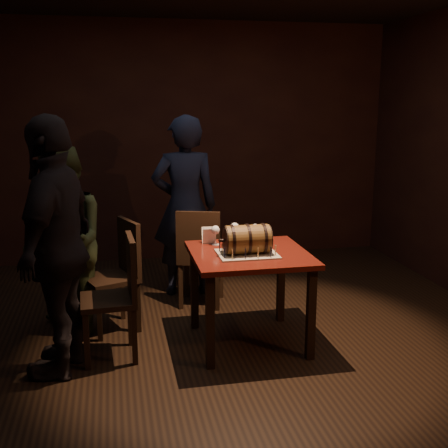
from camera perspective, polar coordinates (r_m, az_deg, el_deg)
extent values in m
plane|color=black|center=(4.67, -0.19, -11.59)|extent=(5.00, 5.00, 0.00)
cube|color=black|center=(6.75, -4.36, 8.21)|extent=(5.00, 0.04, 2.80)
cube|color=black|center=(1.94, 14.26, -3.24)|extent=(5.00, 0.04, 2.80)
cube|color=#44100B|center=(4.37, 2.59, -3.12)|extent=(0.90, 0.90, 0.04)
cube|color=black|center=(4.07, -1.43, -9.93)|extent=(0.06, 0.06, 0.71)
cube|color=black|center=(4.26, 8.82, -9.05)|extent=(0.06, 0.06, 0.71)
cube|color=black|center=(4.77, -3.02, -6.48)|extent=(0.06, 0.06, 0.71)
cube|color=black|center=(4.93, 5.79, -5.89)|extent=(0.06, 0.06, 0.71)
cube|color=#A79B87|center=(4.30, 2.36, -3.06)|extent=(0.45, 0.35, 0.01)
cylinder|color=brown|center=(4.27, 2.38, -1.56)|extent=(0.33, 0.22, 0.22)
cylinder|color=black|center=(4.24, 0.77, -1.64)|extent=(0.02, 0.24, 0.24)
cylinder|color=black|center=(4.27, 2.38, -1.56)|extent=(0.02, 0.24, 0.24)
cylinder|color=black|center=(4.30, 3.96, -1.48)|extent=(0.02, 0.24, 0.24)
cylinder|color=black|center=(4.23, 0.15, -1.67)|extent=(0.01, 0.21, 0.21)
cylinder|color=black|center=(4.31, 4.57, -1.44)|extent=(0.01, 0.21, 0.21)
cylinder|color=black|center=(4.23, -0.13, -1.68)|extent=(0.04, 0.02, 0.02)
sphere|color=black|center=(4.22, -0.39, -1.70)|extent=(0.03, 0.03, 0.03)
cylinder|color=#E2D487|center=(4.12, 0.86, -3.09)|extent=(0.01, 0.01, 0.08)
cylinder|color=black|center=(4.10, 0.87, -2.48)|extent=(0.00, 0.00, 0.01)
cylinder|color=black|center=(4.14, 2.18, -3.01)|extent=(0.01, 0.01, 0.08)
cylinder|color=black|center=(4.12, 2.19, -2.41)|extent=(0.00, 0.00, 0.01)
cylinder|color=#E2D487|center=(4.16, 3.48, -2.94)|extent=(0.01, 0.01, 0.08)
cylinder|color=black|center=(4.15, 3.49, -2.34)|extent=(0.00, 0.00, 0.01)
cylinder|color=black|center=(4.18, 4.77, -2.86)|extent=(0.01, 0.01, 0.08)
cylinder|color=black|center=(4.17, 4.78, -2.27)|extent=(0.00, 0.00, 0.01)
cylinder|color=#E2D487|center=(4.24, 5.25, -2.66)|extent=(0.01, 0.01, 0.08)
cylinder|color=black|center=(4.23, 5.26, -2.07)|extent=(0.00, 0.00, 0.01)
cylinder|color=black|center=(4.33, 4.88, -2.33)|extent=(0.01, 0.01, 0.08)
cylinder|color=black|center=(4.32, 4.89, -1.75)|extent=(0.00, 0.00, 0.01)
cylinder|color=#E2D487|center=(4.42, 4.53, -2.01)|extent=(0.01, 0.01, 0.08)
cylinder|color=black|center=(4.41, 4.54, -1.44)|extent=(0.00, 0.00, 0.01)
cylinder|color=black|center=(4.45, 3.76, -1.89)|extent=(0.01, 0.01, 0.08)
cylinder|color=black|center=(4.44, 3.77, -1.33)|extent=(0.00, 0.00, 0.01)
cylinder|color=#E2D487|center=(4.43, 2.55, -1.95)|extent=(0.01, 0.01, 0.08)
cylinder|color=black|center=(4.42, 2.55, -1.39)|extent=(0.00, 0.00, 0.01)
cylinder|color=black|center=(4.41, 1.32, -2.02)|extent=(0.01, 0.01, 0.08)
cylinder|color=black|center=(4.40, 1.32, -1.45)|extent=(0.00, 0.00, 0.01)
cylinder|color=#E2D487|center=(4.39, 0.08, -2.08)|extent=(0.01, 0.01, 0.08)
cylinder|color=black|center=(4.38, 0.08, -1.51)|extent=(0.00, 0.00, 0.01)
cylinder|color=black|center=(4.34, -0.44, -2.27)|extent=(0.01, 0.01, 0.08)
cylinder|color=black|center=(4.32, -0.44, -1.69)|extent=(0.00, 0.00, 0.01)
cylinder|color=#E2D487|center=(4.24, -0.19, -2.60)|extent=(0.01, 0.01, 0.08)
cylinder|color=black|center=(4.23, -0.19, -2.01)|extent=(0.00, 0.00, 0.01)
cylinder|color=black|center=(4.15, 0.07, -2.95)|extent=(0.01, 0.01, 0.08)
cylinder|color=black|center=(4.14, 0.07, -2.35)|extent=(0.00, 0.00, 0.01)
cylinder|color=silver|center=(4.58, -0.87, -2.10)|extent=(0.06, 0.06, 0.01)
cylinder|color=silver|center=(4.57, -0.88, -1.53)|extent=(0.01, 0.01, 0.09)
sphere|color=silver|center=(4.55, -0.88, -0.61)|extent=(0.07, 0.07, 0.07)
sphere|color=#591114|center=(4.55, -0.88, -0.70)|extent=(0.05, 0.05, 0.05)
cylinder|color=silver|center=(4.68, 1.09, -1.76)|extent=(0.06, 0.06, 0.01)
cylinder|color=silver|center=(4.67, 1.10, -1.20)|extent=(0.01, 0.01, 0.09)
sphere|color=silver|center=(4.65, 1.10, -0.30)|extent=(0.07, 0.07, 0.07)
cylinder|color=silver|center=(4.65, 3.19, -1.89)|extent=(0.06, 0.06, 0.01)
cylinder|color=silver|center=(4.63, 3.19, -1.33)|extent=(0.01, 0.01, 0.09)
sphere|color=silver|center=(4.62, 3.21, -0.43)|extent=(0.07, 0.07, 0.07)
sphere|color=#BF594C|center=(4.62, 3.20, -0.51)|extent=(0.05, 0.05, 0.05)
cylinder|color=silver|center=(4.54, 0.41, -1.27)|extent=(0.07, 0.07, 0.15)
cylinder|color=#9E5414|center=(4.55, 0.41, -1.48)|extent=(0.06, 0.06, 0.11)
cylinder|color=white|center=(4.53, 0.41, -0.67)|extent=(0.06, 0.06, 0.02)
cube|color=black|center=(5.30, -2.34, -3.44)|extent=(0.50, 0.50, 0.04)
cube|color=black|center=(5.51, -0.31, -5.35)|extent=(0.04, 0.04, 0.43)
cube|color=black|center=(5.55, -3.82, -5.23)|extent=(0.04, 0.04, 0.43)
cube|color=black|center=(5.19, -0.71, -6.51)|extent=(0.04, 0.04, 0.43)
cube|color=black|center=(5.24, -4.44, -6.37)|extent=(0.04, 0.04, 0.43)
cube|color=black|center=(5.06, -2.65, -1.28)|extent=(0.39, 0.16, 0.46)
cube|color=black|center=(4.79, -11.49, -5.46)|extent=(0.52, 0.52, 0.04)
cube|color=black|center=(4.97, -13.94, -7.80)|extent=(0.04, 0.04, 0.43)
cube|color=black|center=(4.66, -12.55, -9.09)|extent=(0.04, 0.04, 0.43)
cube|color=black|center=(5.07, -10.28, -7.17)|extent=(0.04, 0.04, 0.43)
cube|color=black|center=(4.78, -8.70, -8.38)|extent=(0.04, 0.04, 0.43)
cube|color=black|center=(4.78, -9.61, -2.28)|extent=(0.18, 0.39, 0.46)
cube|color=black|center=(4.29, -11.69, -7.63)|extent=(0.42, 0.42, 0.04)
cube|color=black|center=(4.53, -13.84, -9.81)|extent=(0.04, 0.04, 0.43)
cube|color=black|center=(4.22, -13.78, -11.54)|extent=(0.04, 0.04, 0.43)
cube|color=black|center=(4.54, -9.50, -9.55)|extent=(0.04, 0.04, 0.43)
cube|color=black|center=(4.23, -9.09, -11.26)|extent=(0.04, 0.04, 0.43)
cube|color=black|center=(4.22, -9.40, -4.29)|extent=(0.06, 0.40, 0.46)
imported|color=black|center=(5.51, -4.00, 1.80)|extent=(0.65, 0.43, 1.77)
imported|color=#363F1F|center=(4.69, -15.93, -1.84)|extent=(0.85, 0.94, 1.57)
imported|color=black|center=(4.05, -16.57, -2.29)|extent=(0.73, 1.15, 1.82)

